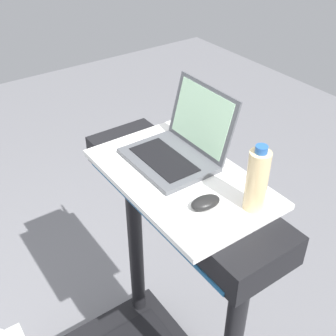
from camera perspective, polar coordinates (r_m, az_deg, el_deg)
The scene contains 4 objects.
desk_board at distance 1.49m, azimuth 1.57°, elevation -1.25°, with size 0.67×0.41×0.02m, color white.
laptop at distance 1.55m, azimuth 1.45°, elevation 2.94°, with size 0.32×0.30×0.25m.
computer_mouse at distance 1.35m, azimuth 4.97°, elevation -4.54°, with size 0.06×0.10×0.03m, color black.
water_bottle at distance 1.31m, azimuth 11.68°, elevation -1.58°, with size 0.07×0.07×0.23m.
Camera 1 is at (0.96, -0.03, 2.09)m, focal length 46.14 mm.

